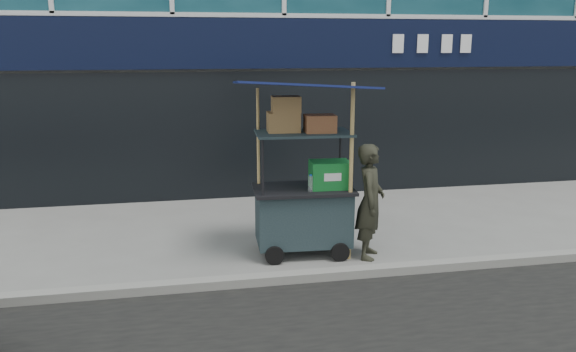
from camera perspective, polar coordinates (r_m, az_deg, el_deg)
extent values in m
plane|color=slate|center=(7.44, 5.16, -9.67)|extent=(80.00, 80.00, 0.00)
cube|color=gray|center=(7.24, 5.61, -9.83)|extent=(80.00, 0.18, 0.12)
cube|color=black|center=(10.62, -0.38, 13.30)|extent=(15.68, 0.06, 0.90)
cube|color=black|center=(10.79, -0.41, 4.24)|extent=(15.68, 0.04, 2.40)
cube|color=#1A282C|center=(7.89, 1.54, -4.13)|extent=(1.32, 0.81, 0.75)
cylinder|color=black|center=(7.59, -1.37, -8.10)|extent=(0.26, 0.07, 0.26)
cylinder|color=black|center=(7.74, 5.33, -7.73)|extent=(0.26, 0.07, 0.26)
cube|color=black|center=(7.78, 1.56, -1.34)|extent=(1.41, 0.90, 0.04)
cylinder|color=black|center=(7.30, -2.58, 0.76)|extent=(0.03, 0.03, 0.80)
cylinder|color=black|center=(7.50, 6.43, 1.03)|extent=(0.03, 0.03, 0.80)
cylinder|color=black|center=(7.93, -3.02, 1.76)|extent=(0.03, 0.03, 0.80)
cylinder|color=black|center=(8.11, 5.31, 1.99)|extent=(0.03, 0.03, 0.80)
cube|color=#1A282C|center=(7.62, 1.59, 4.37)|extent=(1.32, 0.81, 0.03)
cylinder|color=#A67E4A|center=(7.53, 6.41, 0.23)|extent=(0.06, 0.06, 2.41)
cylinder|color=#A67E4A|center=(7.96, -3.01, 0.62)|extent=(0.05, 0.05, 2.31)
cube|color=#0C1946|center=(7.54, 1.62, 9.21)|extent=(1.88, 1.38, 0.21)
cube|color=#0F631D|center=(7.74, 4.26, 0.16)|extent=(0.55, 0.40, 0.38)
cylinder|color=silver|center=(7.55, 2.31, -0.78)|extent=(0.07, 0.07, 0.21)
cylinder|color=blue|center=(7.52, 2.32, 0.09)|extent=(0.04, 0.04, 0.02)
cube|color=olive|center=(7.61, -0.47, 5.51)|extent=(0.44, 0.34, 0.27)
cube|color=olive|center=(7.58, 3.27, 5.34)|extent=(0.42, 0.32, 0.24)
cube|color=olive|center=(7.56, -0.21, 7.31)|extent=(0.39, 0.30, 0.21)
imported|color=#28291E|center=(7.75, 8.35, -2.58)|extent=(0.59, 0.69, 1.59)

